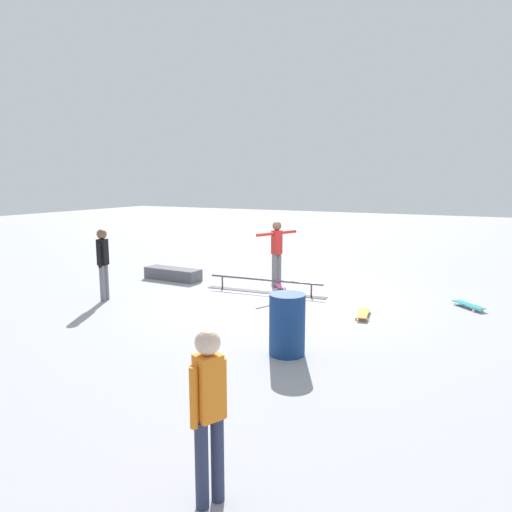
{
  "coord_description": "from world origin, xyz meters",
  "views": [
    {
      "loc": [
        -4.47,
        9.76,
        2.77
      ],
      "look_at": [
        0.48,
        0.11,
        1.0
      ],
      "focal_mm": 32.53,
      "sensor_mm": 36.0,
      "label": 1
    }
  ],
  "objects_px": {
    "bystander_orange_shirt": "(209,408)",
    "grind_rail": "(265,287)",
    "skateboard_main": "(279,285)",
    "loose_skateboard_teal": "(468,305)",
    "skater_main": "(277,249)",
    "trash_bin": "(287,324)",
    "skate_ledge": "(173,274)",
    "loose_skateboard_orange": "(363,313)",
    "bystander_black_shirt": "(103,261)"
  },
  "relations": [
    {
      "from": "bystander_orange_shirt",
      "to": "grind_rail",
      "type": "bearing_deg",
      "value": -131.92
    },
    {
      "from": "skateboard_main",
      "to": "loose_skateboard_teal",
      "type": "height_order",
      "value": "same"
    },
    {
      "from": "grind_rail",
      "to": "skater_main",
      "type": "relative_size",
      "value": 1.83
    },
    {
      "from": "trash_bin",
      "to": "skate_ledge",
      "type": "bearing_deg",
      "value": -36.32
    },
    {
      "from": "grind_rail",
      "to": "loose_skateboard_orange",
      "type": "xyz_separation_m",
      "value": [
        -2.71,
        0.95,
        -0.08
      ]
    },
    {
      "from": "bystander_black_shirt",
      "to": "bystander_orange_shirt",
      "type": "distance_m",
      "value": 7.58
    },
    {
      "from": "bystander_orange_shirt",
      "to": "trash_bin",
      "type": "xyz_separation_m",
      "value": [
        0.8,
        -3.53,
        -0.39
      ]
    },
    {
      "from": "skater_main",
      "to": "skate_ledge",
      "type": "bearing_deg",
      "value": 121.97
    },
    {
      "from": "bystander_orange_shirt",
      "to": "loose_skateboard_orange",
      "type": "xyz_separation_m",
      "value": [
        0.23,
        -6.16,
        -0.82
      ]
    },
    {
      "from": "grind_rail",
      "to": "bystander_orange_shirt",
      "type": "bearing_deg",
      "value": 107.95
    },
    {
      "from": "skater_main",
      "to": "bystander_black_shirt",
      "type": "distance_m",
      "value": 4.32
    },
    {
      "from": "grind_rail",
      "to": "skate_ledge",
      "type": "distance_m",
      "value": 3.01
    },
    {
      "from": "skater_main",
      "to": "bystander_orange_shirt",
      "type": "bearing_deg",
      "value": -137.87
    },
    {
      "from": "grind_rail",
      "to": "skater_main",
      "type": "height_order",
      "value": "skater_main"
    },
    {
      "from": "loose_skateboard_teal",
      "to": "loose_skateboard_orange",
      "type": "distance_m",
      "value": 2.55
    },
    {
      "from": "bystander_black_shirt",
      "to": "loose_skateboard_orange",
      "type": "bearing_deg",
      "value": 87.42
    },
    {
      "from": "skate_ledge",
      "to": "bystander_black_shirt",
      "type": "xyz_separation_m",
      "value": [
        -0.0,
        2.6,
        0.78
      ]
    },
    {
      "from": "skater_main",
      "to": "trash_bin",
      "type": "relative_size",
      "value": 1.73
    },
    {
      "from": "bystander_black_shirt",
      "to": "trash_bin",
      "type": "xyz_separation_m",
      "value": [
        -5.13,
        1.18,
        -0.45
      ]
    },
    {
      "from": "bystander_orange_shirt",
      "to": "trash_bin",
      "type": "relative_size",
      "value": 1.58
    },
    {
      "from": "grind_rail",
      "to": "trash_bin",
      "type": "height_order",
      "value": "trash_bin"
    },
    {
      "from": "skate_ledge",
      "to": "trash_bin",
      "type": "distance_m",
      "value": 6.38
    },
    {
      "from": "skateboard_main",
      "to": "loose_skateboard_orange",
      "type": "xyz_separation_m",
      "value": [
        -2.64,
        1.61,
        0.0
      ]
    },
    {
      "from": "skater_main",
      "to": "trash_bin",
      "type": "height_order",
      "value": "skater_main"
    },
    {
      "from": "skate_ledge",
      "to": "bystander_black_shirt",
      "type": "distance_m",
      "value": 2.71
    },
    {
      "from": "grind_rail",
      "to": "skateboard_main",
      "type": "xyz_separation_m",
      "value": [
        -0.07,
        -0.66,
        -0.08
      ]
    },
    {
      "from": "skateboard_main",
      "to": "loose_skateboard_orange",
      "type": "relative_size",
      "value": 0.91
    },
    {
      "from": "skater_main",
      "to": "loose_skateboard_orange",
      "type": "distance_m",
      "value": 3.36
    },
    {
      "from": "bystander_orange_shirt",
      "to": "bystander_black_shirt",
      "type": "bearing_deg",
      "value": -102.82
    },
    {
      "from": "bystander_black_shirt",
      "to": "loose_skateboard_teal",
      "type": "relative_size",
      "value": 2.34
    },
    {
      "from": "loose_skateboard_teal",
      "to": "trash_bin",
      "type": "distance_m",
      "value": 5.0
    },
    {
      "from": "loose_skateboard_teal",
      "to": "trash_bin",
      "type": "xyz_separation_m",
      "value": [
        2.47,
        4.32,
        0.42
      ]
    },
    {
      "from": "skateboard_main",
      "to": "bystander_orange_shirt",
      "type": "bearing_deg",
      "value": -18.2
    },
    {
      "from": "grind_rail",
      "to": "skate_ledge",
      "type": "bearing_deg",
      "value": -8.39
    },
    {
      "from": "skateboard_main",
      "to": "skate_ledge",
      "type": "bearing_deg",
      "value": -119.99
    },
    {
      "from": "bystander_black_shirt",
      "to": "skateboard_main",
      "type": "bearing_deg",
      "value": 118.11
    },
    {
      "from": "skate_ledge",
      "to": "bystander_orange_shirt",
      "type": "bearing_deg",
      "value": 129.11
    },
    {
      "from": "skateboard_main",
      "to": "bystander_black_shirt",
      "type": "xyz_separation_m",
      "value": [
        3.06,
        3.06,
        0.87
      ]
    },
    {
      "from": "skate_ledge",
      "to": "skateboard_main",
      "type": "height_order",
      "value": "skate_ledge"
    },
    {
      "from": "skate_ledge",
      "to": "bystander_orange_shirt",
      "type": "xyz_separation_m",
      "value": [
        -5.94,
        7.31,
        0.73
      ]
    },
    {
      "from": "bystander_orange_shirt",
      "to": "loose_skateboard_teal",
      "type": "relative_size",
      "value": 2.2
    },
    {
      "from": "loose_skateboard_teal",
      "to": "loose_skateboard_orange",
      "type": "relative_size",
      "value": 0.87
    },
    {
      "from": "bystander_black_shirt",
      "to": "bystander_orange_shirt",
      "type": "relative_size",
      "value": 1.06
    },
    {
      "from": "grind_rail",
      "to": "bystander_orange_shirt",
      "type": "height_order",
      "value": "bystander_orange_shirt"
    },
    {
      "from": "loose_skateboard_teal",
      "to": "trash_bin",
      "type": "relative_size",
      "value": 0.72
    },
    {
      "from": "bystander_black_shirt",
      "to": "skater_main",
      "type": "bearing_deg",
      "value": 119.94
    },
    {
      "from": "skateboard_main",
      "to": "grind_rail",
      "type": "bearing_deg",
      "value": -44.29
    },
    {
      "from": "grind_rail",
      "to": "skate_ledge",
      "type": "height_order",
      "value": "grind_rail"
    },
    {
      "from": "bystander_orange_shirt",
      "to": "skater_main",
      "type": "bearing_deg",
      "value": -133.67
    },
    {
      "from": "bystander_black_shirt",
      "to": "loose_skateboard_orange",
      "type": "relative_size",
      "value": 2.04
    }
  ]
}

